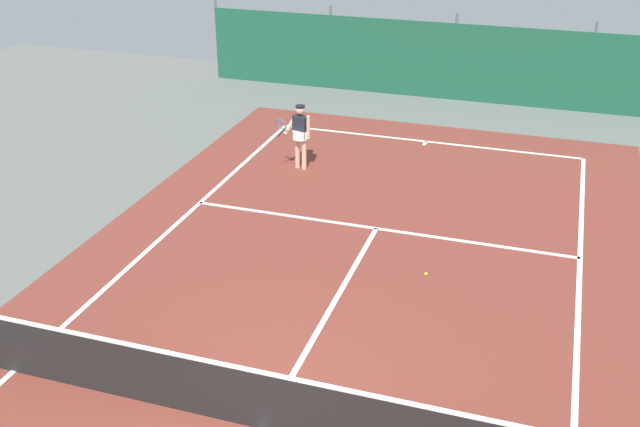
{
  "coord_description": "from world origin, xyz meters",
  "views": [
    {
      "loc": [
        3.28,
        -7.44,
        7.26
      ],
      "look_at": [
        -0.79,
        4.98,
        0.9
      ],
      "focal_mm": 42.39,
      "sensor_mm": 36.0,
      "label": 1
    }
  ],
  "objects": [
    {
      "name": "tennis_net",
      "position": [
        0.0,
        0.0,
        0.51
      ],
      "size": [
        10.12,
        0.1,
        1.1
      ],
      "color": "black",
      "rests_on": "ground"
    },
    {
      "name": "back_fence",
      "position": [
        -0.0,
        16.47,
        0.67
      ],
      "size": [
        16.3,
        0.98,
        2.7
      ],
      "color": "#195138",
      "rests_on": "ground"
    },
    {
      "name": "tennis_player",
      "position": [
        -2.63,
        9.04,
        0.96
      ],
      "size": [
        0.81,
        0.68,
        1.64
      ],
      "rotation": [
        0.0,
        0.0,
        2.88
      ],
      "color": "#D8AD8C",
      "rests_on": "ground"
    },
    {
      "name": "tennis_ball_near_player",
      "position": [
        1.36,
        4.82,
        0.03
      ],
      "size": [
        0.07,
        0.07,
        0.07
      ],
      "primitive_type": "sphere",
      "color": "#CCDB33",
      "rests_on": "ground"
    }
  ]
}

